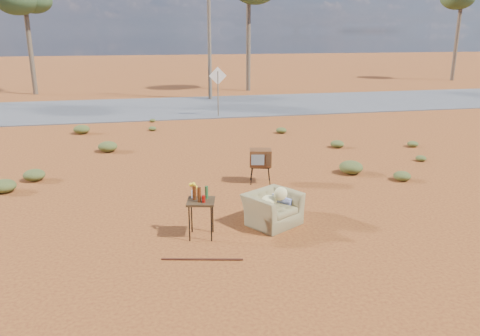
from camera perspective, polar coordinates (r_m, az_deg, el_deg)
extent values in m
plane|color=#97551E|center=(9.41, 0.80, -6.62)|extent=(140.00, 140.00, 0.00)
cube|color=#565659|center=(23.80, -7.50, 7.37)|extent=(140.00, 7.00, 0.04)
imported|color=olive|center=(9.19, 3.98, -4.35)|extent=(1.17, 1.05, 0.86)
ellipsoid|color=#E2D78A|center=(9.17, 3.59, -3.93)|extent=(0.31, 0.31, 0.18)
ellipsoid|color=#E2D78A|center=(9.04, 4.97, -3.15)|extent=(0.27, 0.14, 0.27)
cube|color=navy|center=(9.63, 5.44, -4.54)|extent=(0.68, 0.76, 0.50)
cube|color=black|center=(11.69, 2.49, 0.23)|extent=(0.54, 0.46, 0.03)
cylinder|color=black|center=(11.58, 1.43, -1.02)|extent=(0.03, 0.03, 0.43)
cylinder|color=black|center=(11.60, 3.59, -1.03)|extent=(0.03, 0.03, 0.43)
cylinder|color=black|center=(11.90, 1.40, -0.54)|extent=(0.03, 0.03, 0.43)
cylinder|color=black|center=(11.92, 3.50, -0.54)|extent=(0.03, 0.03, 0.43)
cube|color=brown|center=(11.63, 2.51, 1.27)|extent=(0.61, 0.52, 0.41)
cube|color=gray|center=(11.41, 2.18, 0.99)|extent=(0.32, 0.09, 0.26)
cube|color=#472D19|center=(11.42, 3.47, 0.98)|extent=(0.12, 0.05, 0.29)
cube|color=#3A2815|center=(8.55, -4.79, -4.08)|extent=(0.59, 0.59, 0.04)
cylinder|color=black|center=(8.51, -6.19, -6.73)|extent=(0.02, 0.02, 0.70)
cylinder|color=black|center=(8.48, -3.51, -6.76)|extent=(0.02, 0.02, 0.70)
cylinder|color=black|center=(8.88, -5.91, -5.73)|extent=(0.02, 0.02, 0.70)
cylinder|color=black|center=(8.85, -3.34, -5.75)|extent=(0.02, 0.02, 0.70)
cylinder|color=#461E0B|center=(8.56, -5.58, -3.02)|extent=(0.07, 0.07, 0.26)
cylinder|color=#461E0B|center=(8.42, -5.00, -3.26)|extent=(0.07, 0.07, 0.28)
cylinder|color=#235226|center=(8.59, -4.10, -2.99)|extent=(0.06, 0.06, 0.24)
cylinder|color=#B8150E|center=(8.42, -4.46, -3.78)|extent=(0.06, 0.06, 0.13)
cylinder|color=silver|center=(8.67, -5.70, -3.18)|extent=(0.08, 0.08, 0.14)
ellipsoid|color=yellow|center=(8.62, -5.73, -2.18)|extent=(0.16, 0.16, 0.12)
cylinder|color=#4B2014|center=(7.96, -4.63, -11.02)|extent=(1.34, 0.34, 0.04)
cylinder|color=brown|center=(20.90, -2.70, 8.98)|extent=(0.06, 0.06, 2.00)
cube|color=silver|center=(20.81, -2.73, 11.16)|extent=(0.78, 0.04, 0.78)
cylinder|color=brown|center=(31.03, -24.27, 13.71)|extent=(0.28, 0.28, 6.00)
cylinder|color=brown|center=(30.25, 1.03, 16.01)|extent=(0.28, 0.28, 7.00)
cylinder|color=brown|center=(40.34, 24.94, 14.28)|extent=(0.28, 0.28, 6.50)
cylinder|color=brown|center=(26.24, -3.79, 17.02)|extent=(0.20, 0.20, 8.00)
ellipsoid|color=#4E5425|center=(12.39, -26.85, -1.97)|extent=(0.56, 0.56, 0.31)
ellipsoid|color=#4E5425|center=(12.62, 19.16, -0.92)|extent=(0.44, 0.44, 0.24)
ellipsoid|color=#4E5425|center=(15.37, -15.83, 2.53)|extent=(0.60, 0.60, 0.33)
ellipsoid|color=#4E5425|center=(16.44, 20.32, 2.76)|extent=(0.36, 0.36, 0.20)
ellipsoid|color=#4E5425|center=(17.60, 5.05, 4.60)|extent=(0.40, 0.40, 0.22)
ellipsoid|color=#4E5425|center=(18.30, -10.64, 4.75)|extent=(0.30, 0.30, 0.17)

